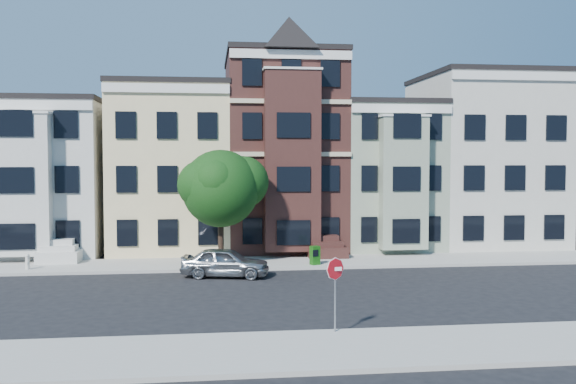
{
  "coord_description": "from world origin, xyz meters",
  "views": [
    {
      "loc": [
        -4.65,
        -26.44,
        5.75
      ],
      "look_at": [
        -1.05,
        2.94,
        4.2
      ],
      "focal_mm": 40.0,
      "sensor_mm": 36.0,
      "label": 1
    }
  ],
  "objects": [
    {
      "name": "near_sidewalk",
      "position": [
        0.0,
        -8.0,
        0.07
      ],
      "size": [
        60.0,
        4.0,
        0.15
      ],
      "primitive_type": "cube",
      "color": "#9E9B93",
      "rests_on": "ground"
    },
    {
      "name": "house_cream",
      "position": [
        13.5,
        14.5,
        5.5
      ],
      "size": [
        8.0,
        9.0,
        11.0
      ],
      "primitive_type": "cube",
      "color": "beige",
      "rests_on": "ground"
    },
    {
      "name": "fire_hydrant",
      "position": [
        -13.8,
        7.0,
        0.47
      ],
      "size": [
        0.28,
        0.28,
        0.64
      ],
      "primitive_type": "cylinder",
      "rotation": [
        0.0,
        0.0,
        0.3
      ],
      "color": "beige",
      "rests_on": "far_sidewalk"
    },
    {
      "name": "far_sidewalk",
      "position": [
        0.0,
        8.0,
        0.07
      ],
      "size": [
        60.0,
        4.0,
        0.15
      ],
      "primitive_type": "cube",
      "color": "#9E9B93",
      "rests_on": "ground"
    },
    {
      "name": "house_green",
      "position": [
        6.5,
        14.5,
        4.5
      ],
      "size": [
        6.0,
        9.0,
        9.0
      ],
      "primitive_type": "cube",
      "color": "gray",
      "rests_on": "ground"
    },
    {
      "name": "newspaper_box",
      "position": [
        0.84,
        6.71,
        0.64
      ],
      "size": [
        0.55,
        0.52,
        0.98
      ],
      "primitive_type": "cube",
      "rotation": [
        0.0,
        0.0,
        0.36
      ],
      "color": "#175C11",
      "rests_on": "far_sidewalk"
    },
    {
      "name": "parked_car",
      "position": [
        -3.92,
        4.54,
        0.72
      ],
      "size": [
        4.51,
        2.57,
        1.45
      ],
      "primitive_type": "imported",
      "rotation": [
        0.0,
        0.0,
        1.36
      ],
      "color": "#9C9FA3",
      "rests_on": "ground"
    },
    {
      "name": "house_brown",
      "position": [
        0.0,
        14.5,
        6.0
      ],
      "size": [
        7.0,
        9.0,
        12.0
      ],
      "primitive_type": "cube",
      "color": "#391C18",
      "rests_on": "ground"
    },
    {
      "name": "street_tree",
      "position": [
        -4.08,
        7.37,
        3.9
      ],
      "size": [
        7.25,
        7.25,
        7.49
      ],
      "primitive_type": null,
      "rotation": [
        0.0,
        0.0,
        0.13
      ],
      "color": "#1A4A15",
      "rests_on": "far_sidewalk"
    },
    {
      "name": "house_yellow",
      "position": [
        -7.0,
        14.5,
        5.0
      ],
      "size": [
        7.0,
        9.0,
        10.0
      ],
      "primitive_type": "cube",
      "color": "beige",
      "rests_on": "ground"
    },
    {
      "name": "ground",
      "position": [
        0.0,
        0.0,
        0.0
      ],
      "size": [
        120.0,
        120.0,
        0.0
      ],
      "primitive_type": "plane",
      "color": "black"
    },
    {
      "name": "house_white",
      "position": [
        -15.0,
        14.5,
        4.5
      ],
      "size": [
        8.0,
        9.0,
        9.0
      ],
      "primitive_type": "cube",
      "color": "silver",
      "rests_on": "ground"
    },
    {
      "name": "stop_sign",
      "position": [
        -0.65,
        -6.3,
        1.51
      ],
      "size": [
        0.76,
        0.23,
        2.73
      ],
      "primitive_type": null,
      "rotation": [
        0.0,
        0.0,
        0.17
      ],
      "color": "#B10E16",
      "rests_on": "near_sidewalk"
    }
  ]
}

